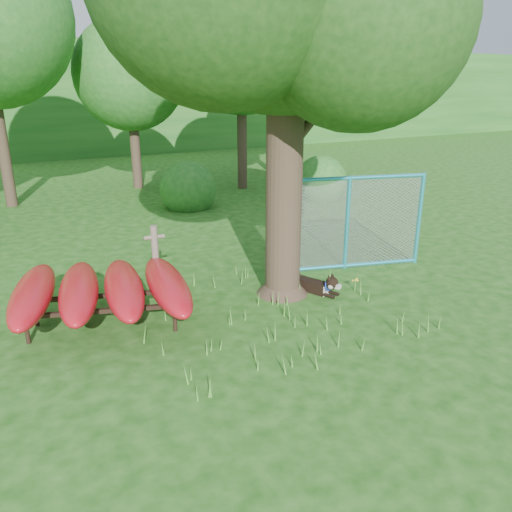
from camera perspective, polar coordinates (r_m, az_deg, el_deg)
ground at (r=7.94m, az=2.95°, el=-9.58°), size 80.00×80.00×0.00m
wooden_post at (r=9.32m, az=-11.38°, el=-0.48°), size 0.38×0.14×1.40m
kayak_rack at (r=8.37m, az=-17.23°, el=-3.69°), size 3.07×3.31×0.90m
husky_dog at (r=9.62m, az=7.17°, el=-3.31°), size 0.56×1.00×0.46m
fence_section at (r=10.73m, az=10.37°, el=3.70°), size 3.34×1.04×3.36m
wildflower_clump at (r=9.80m, az=11.31°, el=-2.83°), size 0.12×0.11×0.26m
bg_tree_c at (r=19.60m, az=-14.25°, el=19.45°), size 4.00×4.00×6.12m
bg_tree_d at (r=19.05m, az=-1.70°, el=22.95°), size 4.80×4.80×7.50m
bg_tree_e at (r=23.13m, az=1.78°, el=22.64°), size 4.60×4.60×7.55m
shrub_right at (r=17.66m, az=7.34°, el=6.51°), size 1.80×1.80×1.80m
shrub_mid at (r=16.40m, az=-7.69°, el=5.52°), size 1.80×1.80×1.80m
wooded_hillside at (r=34.11m, az=-23.58°, el=16.25°), size 80.00×12.00×6.00m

